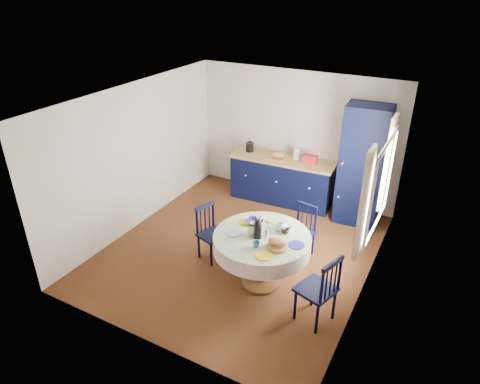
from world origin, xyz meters
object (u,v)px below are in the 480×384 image
Objects in this scene: chair_right at (319,289)px; mug_d at (259,219)px; dining_table at (262,244)px; mug_c at (285,231)px; kitchen_counter at (282,179)px; cobalt_bowl at (254,222)px; pantry_cabinet at (362,166)px; mug_a at (251,232)px; chair_left at (211,232)px; chair_far at (302,231)px; mug_b at (256,244)px.

chair_right is 11.27× the size of mug_d.
dining_table is 12.46× the size of mug_c.
kitchen_counter is 2.63m from dining_table.
cobalt_bowl is (-0.49, 0.03, -0.01)m from mug_c.
chair_right is (0.23, -2.78, -0.56)m from pantry_cabinet.
kitchen_counter is at bearing 114.05° from mug_c.
mug_a is at bearing -113.02° from pantry_cabinet.
chair_left is 0.98m from mug_a.
cobalt_bowl is at bearing 176.39° from mug_c.
mug_a is (-0.15, -0.05, 0.17)m from dining_table.
chair_right is 4.24× the size of cobalt_bowl.
chair_far is 0.84× the size of chair_right.
dining_table is 5.66× the size of cobalt_bowl.
mug_d is at bearing -101.71° from chair_right.
kitchen_counter is at bearing 106.33° from mug_b.
pantry_cabinet reaches higher than chair_far.
pantry_cabinet is 2.66m from mug_a.
pantry_cabinet reaches higher than dining_table.
chair_right is at bearing -61.56° from kitchen_counter.
mug_b is at bearing -82.03° from dining_table.
chair_right is 0.95m from mug_c.
pantry_cabinet is 2.84m from chair_right.
chair_left is 2.02m from chair_right.
chair_far is at bearing -112.45° from pantry_cabinet.
mug_c is at bearing -105.70° from pantry_cabinet.
pantry_cabinet is at bearing 66.52° from mug_d.
chair_left is (-0.21, -2.27, -0.01)m from kitchen_counter.
chair_right is at bearing -51.90° from chair_far.
mug_b is at bearing -76.67° from kitchen_counter.
chair_far is at bearing 57.81° from cobalt_bowl.
chair_right is 1.19m from mug_a.
mug_b is 0.41× the size of cobalt_bowl.
mug_b is at bearing -50.60° from mug_a.
kitchen_counter is 2.28m from chair_left.
mug_d is at bearing -113.76° from chair_far.
chair_far is 0.98m from cobalt_bowl.
chair_left is 7.43× the size of mug_a.
chair_far is 7.82× the size of mug_c.
mug_b is at bearing -107.87° from pantry_cabinet.
mug_d is (-0.20, 0.31, 0.17)m from dining_table.
cobalt_bowl is (-0.28, 0.51, -0.02)m from mug_b.
pantry_cabinet is at bearing 78.04° from mug_c.
chair_right is (1.73, -2.83, 0.05)m from kitchen_counter.
kitchen_counter is 2.36m from cobalt_bowl.
chair_far is 7.11× the size of mug_a.
pantry_cabinet is 2.58m from dining_table.
chair_far is at bearing 91.59° from mug_c.
dining_table is (-0.73, -2.45, -0.38)m from pantry_cabinet.
mug_c is (0.25, 0.20, 0.17)m from dining_table.
pantry_cabinet reaches higher than mug_c.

